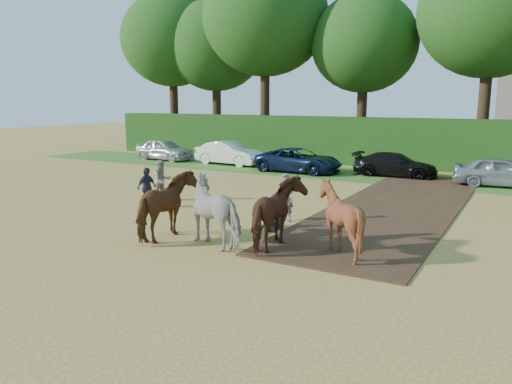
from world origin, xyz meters
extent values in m
plane|color=gold|center=(0.00, 0.00, 0.00)|extent=(120.00, 120.00, 0.00)
cube|color=#472D1C|center=(1.50, 7.00, 0.03)|extent=(4.50, 17.00, 0.05)
cube|color=#38601E|center=(0.00, 14.00, 0.01)|extent=(50.00, 5.00, 0.03)
cube|color=#14380F|center=(0.00, 18.50, 1.50)|extent=(46.00, 1.60, 3.00)
imported|color=#B4AB8E|center=(-7.26, 3.33, 0.85)|extent=(0.90, 1.00, 1.69)
imported|color=#252731|center=(-6.92, 2.01, 0.78)|extent=(0.46, 0.95, 1.56)
imported|color=brown|center=(-3.41, -1.05, 0.99)|extent=(1.34, 2.46, 1.99)
imported|color=beige|center=(-1.73, -0.70, 0.99)|extent=(2.16, 1.91, 1.99)
imported|color=#522E1A|center=(-0.06, -0.36, 0.99)|extent=(1.34, 2.46, 1.99)
imported|color=brown|center=(1.61, -0.02, 1.00)|extent=(1.81, 1.98, 1.99)
cube|color=black|center=(-1.14, 1.51, 0.17)|extent=(0.43, 0.88, 0.33)
cube|color=brown|center=(-1.08, 0.95, 0.33)|extent=(0.25, 1.33, 0.09)
cylinder|color=brown|center=(-1.41, 2.00, 0.52)|extent=(0.30, 0.94, 0.70)
cylinder|color=brown|center=(-1.00, 2.05, 0.52)|extent=(0.08, 0.96, 0.70)
imported|color=gray|center=(-1.28, 2.64, 0.83)|extent=(0.65, 0.47, 1.66)
imported|color=#BBBCC3|center=(-16.12, 14.20, 0.73)|extent=(4.43, 2.05, 1.47)
imported|color=white|center=(-10.92, 14.29, 0.74)|extent=(4.62, 1.88, 1.49)
imported|color=#131F3C|center=(-5.72, 13.45, 0.69)|extent=(5.04, 2.44, 1.38)
imported|color=black|center=(-0.52, 14.55, 0.64)|extent=(4.47, 1.90, 1.29)
imported|color=#9EA1A7|center=(4.68, 13.79, 0.73)|extent=(4.44, 2.19, 1.46)
cylinder|color=#382616|center=(-21.00, 21.50, 2.93)|extent=(0.70, 0.70, 5.85)
ellipsoid|color=#163F11|center=(-21.00, 21.50, 9.00)|extent=(8.40, 8.40, 7.73)
cylinder|color=#382616|center=(-17.00, 22.00, 2.70)|extent=(0.70, 0.70, 5.40)
ellipsoid|color=#163F11|center=(-17.00, 22.00, 8.32)|extent=(7.80, 7.80, 7.18)
cylinder|color=#382616|center=(-12.00, 21.00, 3.26)|extent=(0.70, 0.70, 6.53)
ellipsoid|color=#163F11|center=(-12.00, 21.00, 9.97)|extent=(9.20, 9.20, 8.46)
cylinder|color=#382616|center=(-5.00, 22.50, 2.59)|extent=(0.70, 0.70, 5.17)
ellipsoid|color=#163F11|center=(-5.00, 22.50, 7.95)|extent=(7.40, 7.40, 6.81)
cylinder|color=#382616|center=(3.00, 21.50, 3.04)|extent=(0.70, 0.70, 6.08)
ellipsoid|color=#163F11|center=(3.00, 21.50, 9.30)|extent=(8.60, 8.60, 7.91)
camera|label=1|loc=(6.01, -12.40, 4.15)|focal=35.00mm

